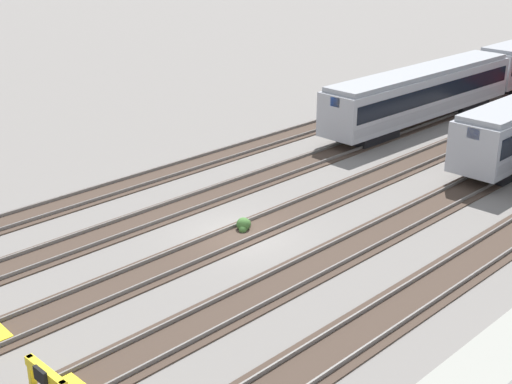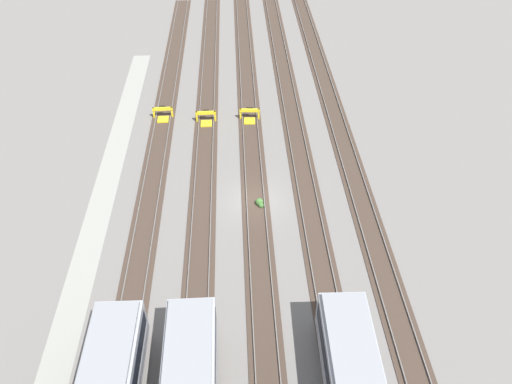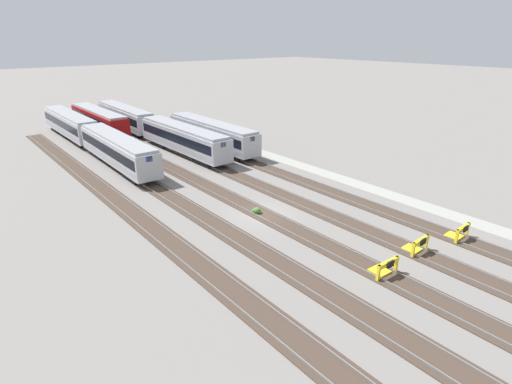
% 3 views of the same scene
% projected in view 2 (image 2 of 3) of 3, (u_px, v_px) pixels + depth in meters
% --- Properties ---
extents(ground_plane, '(400.00, 400.00, 0.00)m').
position_uv_depth(ground_plane, '(255.00, 201.00, 40.63)').
color(ground_plane, gray).
extents(service_walkway, '(54.00, 2.00, 0.01)m').
position_uv_depth(service_walkway, '(100.00, 206.00, 40.18)').
color(service_walkway, '#9E9E93').
rests_on(service_walkway, ground).
extents(rail_track_nearest, '(90.00, 2.23, 0.21)m').
position_uv_depth(rail_track_nearest, '(149.00, 204.00, 40.29)').
color(rail_track_nearest, '#47382D').
rests_on(rail_track_nearest, ground).
extents(rail_track_near_inner, '(90.00, 2.24, 0.21)m').
position_uv_depth(rail_track_near_inner, '(202.00, 202.00, 40.45)').
color(rail_track_near_inner, '#47382D').
rests_on(rail_track_near_inner, ground).
extents(rail_track_middle, '(90.00, 2.24, 0.21)m').
position_uv_depth(rail_track_middle, '(255.00, 200.00, 40.61)').
color(rail_track_middle, '#47382D').
rests_on(rail_track_middle, ground).
extents(rail_track_far_inner, '(90.00, 2.23, 0.21)m').
position_uv_depth(rail_track_far_inner, '(308.00, 199.00, 40.76)').
color(rail_track_far_inner, '#47382D').
rests_on(rail_track_far_inner, ground).
extents(rail_track_farthest, '(90.00, 2.23, 0.21)m').
position_uv_depth(rail_track_farthest, '(360.00, 197.00, 40.92)').
color(rail_track_farthest, '#47382D').
rests_on(rail_track_farthest, ground).
extents(bumper_stop_nearest_track, '(1.36, 2.01, 1.22)m').
position_uv_depth(bumper_stop_nearest_track, '(163.00, 114.00, 49.56)').
color(bumper_stop_nearest_track, yellow).
rests_on(bumper_stop_nearest_track, ground).
extents(bumper_stop_near_inner_track, '(1.35, 2.00, 1.22)m').
position_uv_depth(bumper_stop_near_inner_track, '(206.00, 118.00, 49.01)').
color(bumper_stop_near_inner_track, yellow).
rests_on(bumper_stop_near_inner_track, ground).
extents(bumper_stop_middle_track, '(1.38, 2.01, 1.22)m').
position_uv_depth(bumper_stop_middle_track, '(250.00, 116.00, 49.35)').
color(bumper_stop_middle_track, yellow).
rests_on(bumper_stop_middle_track, ground).
extents(weed_clump, '(0.92, 0.70, 0.64)m').
position_uv_depth(weed_clump, '(260.00, 203.00, 40.11)').
color(weed_clump, '#427033').
rests_on(weed_clump, ground).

